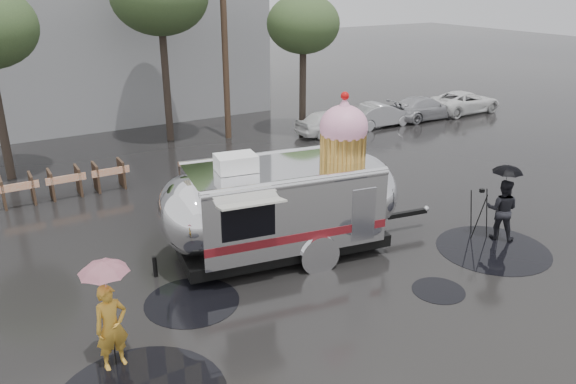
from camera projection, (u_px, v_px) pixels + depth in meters
ground at (374, 280)px, 14.15m from camera, size 120.00×120.00×0.00m
puddles at (328, 300)px, 13.29m from camera, size 13.47×6.33×0.01m
utility_pole at (225, 37)px, 24.90m from camera, size 1.60×0.28×9.00m
tree_right at (303, 25)px, 25.60m from camera, size 3.36×3.36×6.42m
barricade_row at (65, 182)px, 19.32m from camera, size 4.30×0.80×1.00m
parked_cars at (407, 108)px, 29.12m from camera, size 13.20×1.90×1.50m
airstream_trailer at (285, 201)px, 14.98m from camera, size 8.19×3.55×4.45m
person_left at (111, 327)px, 10.76m from camera, size 0.69×0.52×1.77m
umbrella_pink at (105, 279)px, 10.37m from camera, size 1.15×1.15×2.33m
person_right at (502, 210)px, 16.10m from camera, size 0.90×0.98×1.81m
umbrella_black at (507, 177)px, 15.73m from camera, size 1.04×1.04×2.26m
tripod at (480, 208)px, 16.24m from camera, size 0.60×0.59×1.49m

